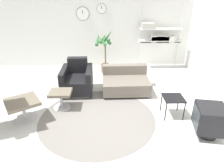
# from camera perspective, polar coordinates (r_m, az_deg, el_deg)

# --- Properties ---
(ground_plane) EXTENTS (12.00, 12.00, 0.00)m
(ground_plane) POSITION_cam_1_polar(r_m,az_deg,el_deg) (4.31, -5.08, -7.05)
(ground_plane) COLOR silver
(wall_back) EXTENTS (12.00, 0.09, 2.80)m
(wall_back) POSITION_cam_1_polar(r_m,az_deg,el_deg) (6.42, -4.12, 17.30)
(wall_back) COLOR silver
(wall_back) RESTS_ON ground_plane
(round_rug) EXTENTS (2.28, 2.28, 0.01)m
(round_rug) POSITION_cam_1_polar(r_m,az_deg,el_deg) (4.03, -4.20, -9.56)
(round_rug) COLOR slate
(round_rug) RESTS_ON ground_plane
(ottoman) EXTENTS (0.45, 0.38, 0.39)m
(ottoman) POSITION_cam_1_polar(r_m,az_deg,el_deg) (4.33, -14.45, -3.31)
(ottoman) COLOR #BCBCC1
(ottoman) RESTS_ON ground_plane
(armchair_red) EXTENTS (0.74, 0.83, 0.79)m
(armchair_red) POSITION_cam_1_polar(r_m,az_deg,el_deg) (4.94, -9.86, 1.00)
(armchair_red) COLOR silver
(armchair_red) RESTS_ON ground_plane
(couch_low) EXTENTS (1.14, 0.88, 0.59)m
(couch_low) POSITION_cam_1_polar(r_m,az_deg,el_deg) (4.95, 3.86, 0.43)
(couch_low) COLOR black
(couch_low) RESTS_ON ground_plane
(side_table) EXTENTS (0.39, 0.39, 0.41)m
(side_table) POSITION_cam_1_polar(r_m,az_deg,el_deg) (4.09, 17.12, -4.27)
(side_table) COLOR black
(side_table) RESTS_ON ground_plane
(crt_television) EXTENTS (0.54, 0.58, 0.56)m
(crt_television) POSITION_cam_1_polar(r_m,az_deg,el_deg) (3.81, 26.06, -9.22)
(crt_television) COLOR black
(crt_television) RESTS_ON ground_plane
(potted_plant) EXTENTS (0.55, 0.53, 1.28)m
(potted_plant) POSITION_cam_1_polar(r_m,az_deg,el_deg) (5.96, -2.08, 8.86)
(potted_plant) COLOR brown
(potted_plant) RESTS_ON ground_plane
(shelf_unit) EXTENTS (1.28, 0.28, 1.97)m
(shelf_unit) POSITION_cam_1_polar(r_m,az_deg,el_deg) (6.39, 13.31, 13.08)
(shelf_unit) COLOR #BCBCC1
(shelf_unit) RESTS_ON ground_plane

